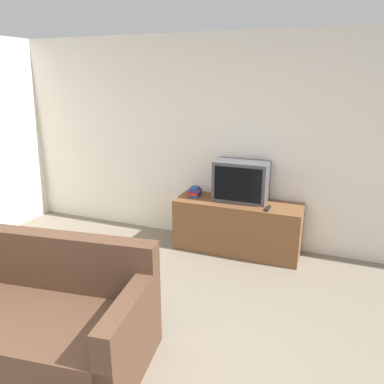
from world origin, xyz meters
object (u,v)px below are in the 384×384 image
object	(u,v)px
tv_stand	(237,227)
remote_on_stand	(268,208)
book_stack	(195,192)
couch	(18,318)
television	(241,181)

from	to	relation	value
tv_stand	remote_on_stand	size ratio (longest dim) A/B	8.96
tv_stand	book_stack	xyz separation A→B (m)	(-0.58, 0.06, 0.37)
couch	book_stack	bearing A→B (deg)	69.64
couch	television	bearing A→B (deg)	57.50
couch	tv_stand	bearing A→B (deg)	56.89
couch	remote_on_stand	distance (m)	2.73
television	couch	bearing A→B (deg)	-115.03
tv_stand	couch	world-z (taller)	couch
television	tv_stand	bearing A→B (deg)	-94.63
tv_stand	book_stack	world-z (taller)	book_stack
remote_on_stand	book_stack	bearing A→B (deg)	169.12
remote_on_stand	tv_stand	bearing A→B (deg)	161.37
tv_stand	book_stack	bearing A→B (deg)	174.41
book_stack	remote_on_stand	world-z (taller)	book_stack
book_stack	remote_on_stand	distance (m)	0.98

